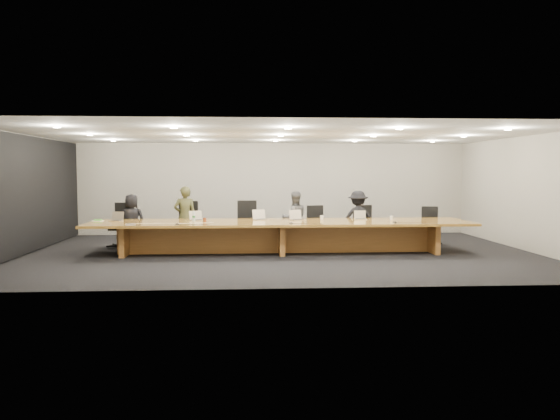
% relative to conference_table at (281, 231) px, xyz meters
% --- Properties ---
extents(ground, '(12.00, 12.00, 0.00)m').
position_rel_conference_table_xyz_m(ground, '(0.00, 0.00, -0.52)').
color(ground, black).
rests_on(ground, ground).
extents(back_wall, '(12.00, 0.02, 2.80)m').
position_rel_conference_table_xyz_m(back_wall, '(0.00, 4.00, 0.88)').
color(back_wall, silver).
rests_on(back_wall, ground).
extents(left_wall_panel, '(0.08, 7.84, 2.74)m').
position_rel_conference_table_xyz_m(left_wall_panel, '(-5.94, 0.00, 0.85)').
color(left_wall_panel, black).
rests_on(left_wall_panel, ground).
extents(conference_table, '(9.00, 1.80, 0.75)m').
position_rel_conference_table_xyz_m(conference_table, '(0.00, 0.00, 0.00)').
color(conference_table, brown).
rests_on(conference_table, ground).
extents(chair_far_left, '(0.67, 0.67, 1.16)m').
position_rel_conference_table_xyz_m(chair_far_left, '(-4.02, 1.25, 0.06)').
color(chair_far_left, black).
rests_on(chair_far_left, ground).
extents(chair_left, '(0.71, 0.71, 1.20)m').
position_rel_conference_table_xyz_m(chair_left, '(-2.36, 1.17, 0.08)').
color(chair_left, black).
rests_on(chair_left, ground).
extents(chair_mid_left, '(0.64, 0.64, 1.20)m').
position_rel_conference_table_xyz_m(chair_mid_left, '(-0.79, 1.18, 0.08)').
color(chair_mid_left, black).
rests_on(chair_mid_left, ground).
extents(chair_mid_right, '(0.66, 0.66, 1.07)m').
position_rel_conference_table_xyz_m(chair_mid_right, '(1.05, 1.15, 0.01)').
color(chair_mid_right, black).
rests_on(chair_mid_right, ground).
extents(chair_right, '(0.68, 0.68, 1.06)m').
position_rel_conference_table_xyz_m(chair_right, '(2.41, 1.35, 0.01)').
color(chair_right, black).
rests_on(chair_right, ground).
extents(chair_far_right, '(0.67, 0.67, 1.02)m').
position_rel_conference_table_xyz_m(chair_far_right, '(4.03, 1.25, -0.01)').
color(chair_far_right, black).
rests_on(chair_far_right, ground).
extents(person_a, '(0.68, 0.46, 1.36)m').
position_rel_conference_table_xyz_m(person_a, '(-3.73, 1.17, 0.16)').
color(person_a, black).
rests_on(person_a, ground).
extents(person_b, '(0.61, 0.44, 1.56)m').
position_rel_conference_table_xyz_m(person_b, '(-2.38, 1.13, 0.26)').
color(person_b, '#36371E').
rests_on(person_b, ground).
extents(person_c, '(0.77, 0.64, 1.42)m').
position_rel_conference_table_xyz_m(person_c, '(0.44, 1.27, 0.19)').
color(person_c, '#4D4E50').
rests_on(person_c, ground).
extents(person_d, '(0.93, 0.54, 1.43)m').
position_rel_conference_table_xyz_m(person_d, '(2.10, 1.17, 0.20)').
color(person_d, black).
rests_on(person_d, ground).
extents(laptop_a, '(0.33, 0.28, 0.23)m').
position_rel_conference_table_xyz_m(laptop_a, '(-3.93, 0.36, 0.34)').
color(laptop_a, '#B7A68C').
rests_on(laptop_a, conference_table).
extents(laptop_b, '(0.36, 0.31, 0.24)m').
position_rel_conference_table_xyz_m(laptop_b, '(-2.02, 0.37, 0.35)').
color(laptop_b, tan).
rests_on(laptop_b, conference_table).
extents(laptop_c, '(0.40, 0.35, 0.26)m').
position_rel_conference_table_xyz_m(laptop_c, '(-0.46, 0.43, 0.36)').
color(laptop_c, '#C6B397').
rests_on(laptop_c, conference_table).
extents(laptop_d, '(0.39, 0.35, 0.26)m').
position_rel_conference_table_xyz_m(laptop_d, '(0.43, 0.31, 0.36)').
color(laptop_d, '#C7B298').
rests_on(laptop_d, conference_table).
extents(laptop_e, '(0.29, 0.21, 0.23)m').
position_rel_conference_table_xyz_m(laptop_e, '(2.00, 0.39, 0.34)').
color(laptop_e, '#BFB292').
rests_on(laptop_e, conference_table).
extents(water_bottle, '(0.08, 0.08, 0.23)m').
position_rel_conference_table_xyz_m(water_bottle, '(-2.06, 0.12, 0.34)').
color(water_bottle, silver).
rests_on(water_bottle, conference_table).
extents(amber_mug, '(0.10, 0.10, 0.10)m').
position_rel_conference_table_xyz_m(amber_mug, '(-1.80, 0.02, 0.28)').
color(amber_mug, maroon).
rests_on(amber_mug, conference_table).
extents(paper_cup_near, '(0.10, 0.10, 0.10)m').
position_rel_conference_table_xyz_m(paper_cup_near, '(1.04, 0.42, 0.28)').
color(paper_cup_near, white).
rests_on(paper_cup_near, conference_table).
extents(paper_cup_far, '(0.10, 0.10, 0.10)m').
position_rel_conference_table_xyz_m(paper_cup_far, '(2.73, 0.23, 0.28)').
color(paper_cup_far, white).
rests_on(paper_cup_far, conference_table).
extents(notepad, '(0.27, 0.23, 0.01)m').
position_rel_conference_table_xyz_m(notepad, '(-4.35, 0.33, 0.24)').
color(notepad, white).
rests_on(notepad, conference_table).
extents(lime_gadget, '(0.18, 0.10, 0.03)m').
position_rel_conference_table_xyz_m(lime_gadget, '(-4.35, 0.32, 0.26)').
color(lime_gadget, green).
rests_on(lime_gadget, notepad).
extents(av_box, '(0.25, 0.22, 0.03)m').
position_rel_conference_table_xyz_m(av_box, '(-3.38, -0.70, 0.24)').
color(av_box, '#A6A6AB').
rests_on(av_box, conference_table).
extents(mic_left, '(0.13, 0.13, 0.03)m').
position_rel_conference_table_xyz_m(mic_left, '(-2.37, -0.58, 0.24)').
color(mic_left, black).
rests_on(mic_left, conference_table).
extents(mic_center, '(0.12, 0.12, 0.03)m').
position_rel_conference_table_xyz_m(mic_center, '(0.20, -0.53, 0.24)').
color(mic_center, black).
rests_on(mic_center, conference_table).
extents(mic_right, '(0.12, 0.12, 0.03)m').
position_rel_conference_table_xyz_m(mic_right, '(2.60, -0.52, 0.24)').
color(mic_right, black).
rests_on(mic_right, conference_table).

